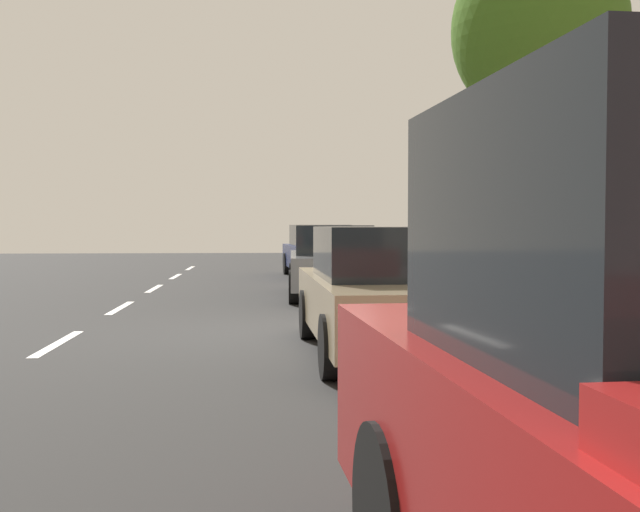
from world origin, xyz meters
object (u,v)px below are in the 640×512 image
(parked_sedan_tan_second, at_px, (386,292))
(parked_sedan_grey_mid, at_px, (332,262))
(street_tree_mid_block, at_px, (539,34))
(pedestrian_on_phone, at_px, (443,242))
(bicycle_at_curb, at_px, (413,307))
(cyclist_with_backpack, at_px, (436,261))
(fire_hydrant, at_px, (444,281))
(parked_sedan_dark_blue_far, at_px, (319,251))

(parked_sedan_tan_second, distance_m, parked_sedan_grey_mid, 7.16)
(street_tree_mid_block, bearing_deg, pedestrian_on_phone, 86.42)
(parked_sedan_tan_second, relative_size, street_tree_mid_block, 0.81)
(parked_sedan_tan_second, bearing_deg, bicycle_at_curb, 70.07)
(parked_sedan_grey_mid, distance_m, bicycle_at_curb, 5.34)
(cyclist_with_backpack, distance_m, fire_hydrant, 2.50)
(cyclist_with_backpack, bearing_deg, pedestrian_on_phone, 76.43)
(parked_sedan_tan_second, distance_m, parked_sedan_dark_blue_far, 13.19)
(fire_hydrant, bearing_deg, bicycle_at_curb, -115.01)
(parked_sedan_tan_second, bearing_deg, fire_hydrant, 67.46)
(parked_sedan_grey_mid, height_order, bicycle_at_curb, parked_sedan_grey_mid)
(parked_sedan_grey_mid, bearing_deg, parked_sedan_tan_second, -89.65)
(parked_sedan_tan_second, height_order, fire_hydrant, parked_sedan_tan_second)
(parked_sedan_tan_second, relative_size, pedestrian_on_phone, 2.69)
(bicycle_at_curb, distance_m, pedestrian_on_phone, 8.23)
(parked_sedan_dark_blue_far, distance_m, bicycle_at_curb, 11.33)
(pedestrian_on_phone, relative_size, fire_hydrant, 1.97)
(parked_sedan_grey_mid, bearing_deg, fire_hydrant, -64.22)
(cyclist_with_backpack, height_order, fire_hydrant, cyclist_with_backpack)
(parked_sedan_tan_second, height_order, street_tree_mid_block, street_tree_mid_block)
(bicycle_at_curb, distance_m, fire_hydrant, 2.13)
(bicycle_at_curb, distance_m, street_tree_mid_block, 4.24)
(parked_sedan_grey_mid, distance_m, pedestrian_on_phone, 3.96)
(parked_sedan_grey_mid, bearing_deg, cyclist_with_backpack, -80.56)
(parked_sedan_grey_mid, distance_m, street_tree_mid_block, 6.91)
(bicycle_at_curb, height_order, cyclist_with_backpack, cyclist_with_backpack)
(bicycle_at_curb, relative_size, fire_hydrant, 1.86)
(cyclist_with_backpack, bearing_deg, street_tree_mid_block, 10.37)
(pedestrian_on_phone, xyz_separation_m, fire_hydrant, (-1.34, -5.96, -0.51))
(parked_sedan_tan_second, xyz_separation_m, fire_hydrant, (1.58, 3.80, -0.17))
(bicycle_at_curb, xyz_separation_m, pedestrian_on_phone, (2.23, 7.88, 0.73))
(bicycle_at_curb, bearing_deg, parked_sedan_dark_blue_far, 93.05)
(parked_sedan_grey_mid, bearing_deg, pedestrian_on_phone, 41.38)
(parked_sedan_tan_second, bearing_deg, cyclist_with_backpack, 57.75)
(bicycle_at_curb, bearing_deg, pedestrian_on_phone, 74.17)
(fire_hydrant, bearing_deg, pedestrian_on_phone, 77.33)
(parked_sedan_dark_blue_far, distance_m, pedestrian_on_phone, 4.46)
(pedestrian_on_phone, bearing_deg, fire_hydrant, -102.67)
(parked_sedan_dark_blue_far, bearing_deg, parked_sedan_grey_mid, -91.18)
(street_tree_mid_block, bearing_deg, parked_sedan_tan_second, -144.64)
(parked_sedan_tan_second, distance_m, pedestrian_on_phone, 10.20)
(cyclist_with_backpack, relative_size, pedestrian_on_phone, 1.04)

